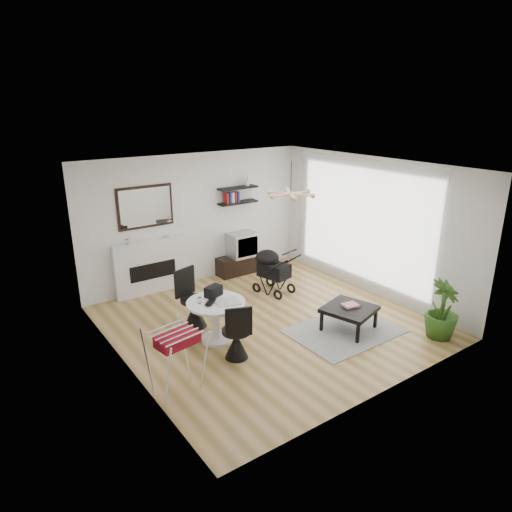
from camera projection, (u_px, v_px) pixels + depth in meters
floor at (268, 322)px, 7.99m from camera, size 5.00×5.00×0.00m
ceiling at (269, 167)px, 7.12m from camera, size 5.00×5.00×0.00m
wall_back at (197, 219)px, 9.49m from camera, size 5.00×0.00×5.00m
wall_left at (121, 282)px, 6.19m from camera, size 0.00×5.00×5.00m
wall_right at (371, 226)px, 8.92m from camera, size 0.00×5.00×5.00m
sheer_curtain at (359, 225)px, 9.02m from camera, size 0.04×3.60×2.60m
fireplace at (151, 260)px, 9.04m from camera, size 1.50×0.17×2.16m
shelf_lower at (238, 203)px, 9.82m from camera, size 0.90×0.25×0.04m
shelf_upper at (238, 188)px, 9.72m from camera, size 0.90×0.25×0.04m
pendant_lamp at (291, 194)px, 7.91m from camera, size 0.90×0.90×0.10m
tv_console at (240, 264)px, 10.22m from camera, size 1.09×0.38×0.41m
crt_tv at (241, 244)px, 10.08m from camera, size 0.61×0.53×0.53m
dining_table at (216, 315)px, 7.25m from camera, size 0.94×0.94×0.69m
laptop at (213, 303)px, 7.10m from camera, size 0.35×0.34×0.02m
black_bag at (213, 291)px, 7.35m from camera, size 0.32×0.26×0.17m
newspaper at (227, 302)px, 7.15m from camera, size 0.45×0.40×0.01m
drinking_glass at (200, 300)px, 7.11m from camera, size 0.06×0.06×0.10m
chair_far at (194, 309)px, 7.77m from camera, size 0.52×0.53×1.01m
chair_near at (237, 341)px, 6.80m from camera, size 0.48×0.49×0.91m
drying_rack at (176, 361)px, 5.92m from camera, size 0.70×0.66×0.92m
stroller at (272, 272)px, 9.15m from camera, size 0.65×0.86×0.97m
rug at (345, 331)px, 7.68m from camera, size 1.79×1.29×0.01m
coffee_table at (349, 310)px, 7.63m from camera, size 0.96×0.96×0.40m
magazines at (350, 305)px, 7.65m from camera, size 0.29×0.24×0.04m
potted_plant at (442, 310)px, 7.35m from camera, size 0.64×0.64×0.98m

